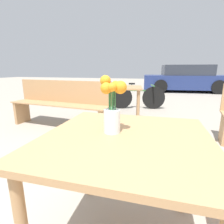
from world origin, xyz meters
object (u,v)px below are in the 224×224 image
Objects in this scene: flower_vase at (112,109)px; table_front at (126,153)px; table_back at (122,93)px; parked_car at (185,79)px; bench_middle at (61,102)px; bicycle at (137,97)px.

table_front is at bearing -17.10° from flower_vase.
parked_car is (1.75, 5.96, 0.00)m from table_back.
bench_middle is 0.48× the size of parked_car.
table_back is 0.57× the size of bicycle.
table_back is at bearing 26.86° from bench_middle.
table_front is 2.49m from bench_middle.
table_back is (-0.58, 2.42, -0.01)m from table_front.
bench_middle is at bearing 130.24° from table_front.
bench_middle is 1.16m from table_back.
table_front is at bearing -49.76° from bench_middle.
flower_vase is 2.44m from bench_middle.
parked_car is at bearing 73.68° from table_back.
flower_vase is at bearing 162.90° from table_front.
bicycle is at bearing 95.98° from flower_vase.
flower_vase is 8.46m from parked_car.
table_back is at bearing -93.93° from bicycle.
parked_car is (1.17, 8.39, -0.01)m from table_front.
bicycle is at bearing 59.75° from bench_middle.
table_front reaches higher than bicycle.
bicycle is (0.10, 1.41, -0.28)m from table_back.
flower_vase is 0.21× the size of bicycle.
parked_car reaches higher than table_back.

